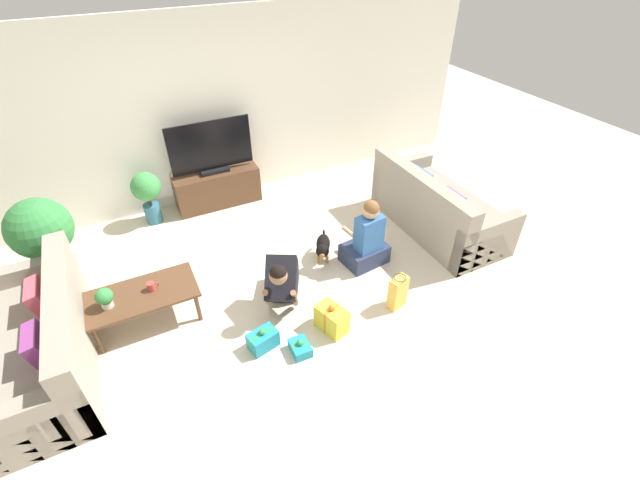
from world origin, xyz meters
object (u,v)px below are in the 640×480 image
at_px(gift_box_a, 263,340).
at_px(mug, 151,286).
at_px(gift_box_b, 332,319).
at_px(person_kneeling, 283,280).
at_px(sofa_left, 39,347).
at_px(tabletop_plant, 104,298).
at_px(tv_console, 217,188).
at_px(gift_bag_a, 398,292).
at_px(gift_box_c, 300,348).
at_px(sofa_right, 436,209).
at_px(tv, 211,150).
at_px(potted_plant_corner_left, 42,233).
at_px(person_sitting, 367,240).
at_px(dog, 323,246).
at_px(coffee_table, 142,296).
at_px(potted_plant_back_left, 147,192).

xyz_separation_m(gift_box_a, mug, (-0.85, 0.88, 0.35)).
bearing_deg(gift_box_b, person_kneeling, 116.36).
xyz_separation_m(sofa_left, gift_box_a, (1.92, -0.68, -0.21)).
distance_m(gift_box_b, tabletop_plant, 2.24).
relative_size(tv_console, gift_bag_a, 2.85).
height_order(gift_box_c, tabletop_plant, tabletop_plant).
xyz_separation_m(person_kneeling, gift_box_b, (0.29, -0.59, -0.18)).
xyz_separation_m(tv_console, mug, (-1.22, -1.95, 0.18)).
height_order(sofa_right, tv_console, sofa_right).
distance_m(tv_console, tv, 0.60).
bearing_deg(gift_box_c, potted_plant_corner_left, 133.05).
xyz_separation_m(potted_plant_corner_left, gift_box_b, (2.49, -2.10, -0.55)).
height_order(tv_console, potted_plant_corner_left, potted_plant_corner_left).
bearing_deg(tv_console, person_sitting, -60.26).
xyz_separation_m(person_kneeling, dog, (0.72, 0.45, -0.11)).
bearing_deg(tv_console, mug, -122.13).
xyz_separation_m(gift_box_b, mug, (-1.57, 0.98, 0.30)).
xyz_separation_m(dog, mug, (-2.00, -0.05, 0.23)).
bearing_deg(gift_box_c, sofa_right, 23.40).
bearing_deg(tv_console, gift_box_b, -83.17).
relative_size(coffee_table, potted_plant_back_left, 1.45).
relative_size(sofa_left, coffee_table, 1.75).
relative_size(gift_box_c, tabletop_plant, 1.08).
relative_size(person_kneeling, person_sitting, 0.88).
bearing_deg(tv, person_kneeling, -88.55).
height_order(sofa_right, gift_bag_a, sofa_right).
distance_m(coffee_table, tv, 2.42).
bearing_deg(potted_plant_corner_left, potted_plant_back_left, 33.53).
distance_m(sofa_left, potted_plant_back_left, 2.49).
distance_m(person_kneeling, person_sitting, 1.19).
height_order(sofa_right, person_kneeling, sofa_right).
xyz_separation_m(tv, tabletop_plant, (-1.65, -2.00, -0.35)).
bearing_deg(person_kneeling, sofa_left, -156.65).
relative_size(gift_box_b, mug, 3.15).
height_order(tv, person_sitting, tv).
relative_size(coffee_table, tv_console, 0.90).
bearing_deg(potted_plant_back_left, mug, -97.99).
distance_m(coffee_table, potted_plant_back_left, 1.95).
distance_m(gift_bag_a, tabletop_plant, 2.98).
bearing_deg(potted_plant_back_left, tv, 2.99).
bearing_deg(tv_console, gift_box_a, -97.46).
distance_m(potted_plant_back_left, mug, 1.92).
bearing_deg(sofa_left, tabletop_plant, 103.03).
xyz_separation_m(sofa_left, mug, (1.07, 0.20, 0.14)).
height_order(potted_plant_corner_left, dog, potted_plant_corner_left).
xyz_separation_m(gift_box_b, gift_box_c, (-0.42, -0.13, -0.09)).
distance_m(potted_plant_back_left, dog, 2.55).
bearing_deg(sofa_right, person_sitting, 99.41).
bearing_deg(coffee_table, tv, 55.67).
bearing_deg(person_sitting, gift_box_c, 27.76).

